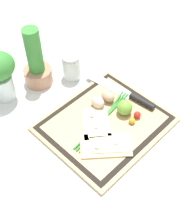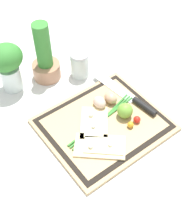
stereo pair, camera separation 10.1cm
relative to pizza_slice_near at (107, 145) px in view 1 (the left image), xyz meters
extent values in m
plane|color=silver|center=(0.07, 0.07, -0.02)|extent=(6.00, 6.00, 0.00)
cube|color=tan|center=(0.07, 0.07, -0.01)|extent=(0.40, 0.35, 0.01)
cube|color=black|center=(0.07, 0.07, -0.01)|extent=(0.38, 0.32, 0.00)
cube|color=tan|center=(0.07, 0.07, -0.01)|extent=(0.35, 0.29, 0.00)
cube|color=beige|center=(0.00, 0.00, 0.00)|extent=(0.18, 0.18, 0.01)
cube|color=beige|center=(0.01, -0.01, 0.00)|extent=(0.14, 0.13, 0.00)
sphere|color=silver|center=(-0.03, 0.01, 0.01)|extent=(0.02, 0.02, 0.02)
sphere|color=silver|center=(0.02, -0.02, 0.01)|extent=(0.01, 0.01, 0.01)
cube|color=beige|center=(0.04, 0.09, 0.00)|extent=(0.16, 0.17, 0.01)
cube|color=beige|center=(0.04, 0.08, 0.00)|extent=(0.12, 0.13, 0.00)
sphere|color=silver|center=(0.05, 0.12, 0.01)|extent=(0.02, 0.02, 0.02)
sphere|color=silver|center=(0.02, 0.07, 0.01)|extent=(0.01, 0.01, 0.01)
cube|color=silver|center=(0.21, 0.19, 0.00)|extent=(0.06, 0.20, 0.00)
cylinder|color=black|center=(0.22, 0.04, 0.01)|extent=(0.03, 0.10, 0.02)
ellipsoid|color=tan|center=(0.15, 0.14, 0.02)|extent=(0.04, 0.05, 0.04)
ellipsoid|color=beige|center=(0.10, 0.14, 0.02)|extent=(0.04, 0.05, 0.04)
sphere|color=#70A838|center=(0.15, 0.05, 0.02)|extent=(0.05, 0.05, 0.05)
sphere|color=red|center=(0.16, 0.01, 0.01)|extent=(0.02, 0.02, 0.02)
sphere|color=gold|center=(0.13, 0.00, 0.01)|extent=(0.02, 0.02, 0.02)
cylinder|color=#388433|center=(0.07, 0.08, 0.00)|extent=(0.31, 0.04, 0.01)
cylinder|color=#388433|center=(0.07, 0.08, 0.00)|extent=(0.30, 0.06, 0.01)
cylinder|color=#388433|center=(0.07, 0.08, 0.00)|extent=(0.30, 0.09, 0.01)
cylinder|color=#AD7A5B|center=(0.05, 0.41, 0.01)|extent=(0.11, 0.11, 0.06)
cylinder|color=#388433|center=(0.05, 0.41, 0.11)|extent=(0.06, 0.06, 0.21)
cylinder|color=silver|center=(0.16, 0.34, 0.03)|extent=(0.07, 0.07, 0.09)
cylinder|color=#B73323|center=(0.16, 0.34, 0.00)|extent=(0.06, 0.06, 0.03)
cylinder|color=silver|center=(0.16, 0.34, 0.08)|extent=(0.07, 0.07, 0.01)
cylinder|color=silver|center=(-0.09, 0.43, 0.03)|extent=(0.08, 0.08, 0.10)
camera|label=1|loc=(-0.43, -0.37, 0.83)|focal=50.00mm
camera|label=2|loc=(-0.36, -0.44, 0.83)|focal=50.00mm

